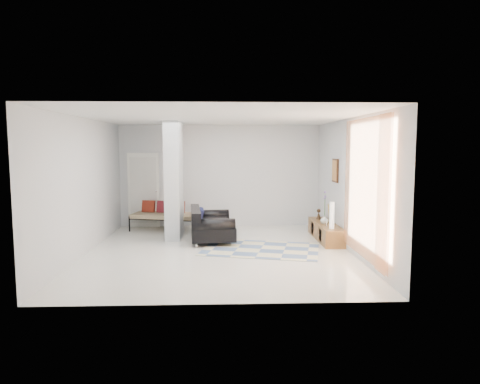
{
  "coord_description": "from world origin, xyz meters",
  "views": [
    {
      "loc": [
        0.11,
        -8.81,
        2.2
      ],
      "look_at": [
        0.46,
        0.6,
        1.21
      ],
      "focal_mm": 32.0,
      "sensor_mm": 36.0,
      "label": 1
    }
  ],
  "objects": [
    {
      "name": "area_rug",
      "position": [
        0.9,
        0.2,
        0.01
      ],
      "size": [
        2.76,
        2.15,
        0.01
      ],
      "primitive_type": "cube",
      "rotation": [
        0.0,
        0.0,
        -0.23
      ],
      "color": "beige",
      "rests_on": "floor"
    },
    {
      "name": "daybed",
      "position": [
        -1.42,
        2.48,
        0.41
      ],
      "size": [
        1.96,
        1.16,
        0.77
      ],
      "rotation": [
        0.0,
        0.0,
        -0.22
      ],
      "color": "black",
      "rests_on": "floor"
    },
    {
      "name": "wall_left",
      "position": [
        -2.75,
        0.0,
        1.4
      ],
      "size": [
        0.0,
        6.0,
        6.0
      ],
      "primitive_type": "plane",
      "rotation": [
        1.57,
        0.0,
        1.57
      ],
      "color": "silver",
      "rests_on": "ground"
    },
    {
      "name": "wall_front",
      "position": [
        0.0,
        -3.0,
        1.4
      ],
      "size": [
        6.0,
        0.0,
        6.0
      ],
      "primitive_type": "plane",
      "rotation": [
        -1.57,
        0.0,
        0.0
      ],
      "color": "silver",
      "rests_on": "ground"
    },
    {
      "name": "cylinder_lamp",
      "position": [
        2.5,
        0.46,
        0.69
      ],
      "size": [
        0.11,
        0.11,
        0.59
      ],
      "primitive_type": "cylinder",
      "color": "white",
      "rests_on": "media_console"
    },
    {
      "name": "ceiling",
      "position": [
        0.0,
        0.0,
        2.8
      ],
      "size": [
        6.0,
        6.0,
        0.0
      ],
      "primitive_type": "plane",
      "rotation": [
        3.14,
        0.0,
        0.0
      ],
      "color": "white",
      "rests_on": "wall_back"
    },
    {
      "name": "media_console",
      "position": [
        2.52,
        1.11,
        0.2
      ],
      "size": [
        0.45,
        1.93,
        0.8
      ],
      "color": "brown",
      "rests_on": "floor"
    },
    {
      "name": "wall_back",
      "position": [
        0.0,
        3.0,
        1.4
      ],
      "size": [
        6.0,
        0.0,
        6.0
      ],
      "primitive_type": "plane",
      "rotation": [
        1.57,
        0.0,
        0.0
      ],
      "color": "silver",
      "rests_on": "ground"
    },
    {
      "name": "partition_column",
      "position": [
        -1.1,
        1.6,
        1.4
      ],
      "size": [
        0.35,
        1.2,
        2.8
      ],
      "primitive_type": "cube",
      "color": "#B6BBBE",
      "rests_on": "floor"
    },
    {
      "name": "floor",
      "position": [
        0.0,
        0.0,
        0.0
      ],
      "size": [
        6.0,
        6.0,
        0.0
      ],
      "primitive_type": "plane",
      "color": "white",
      "rests_on": "ground"
    },
    {
      "name": "loveseat",
      "position": [
        -0.24,
        1.19,
        0.35
      ],
      "size": [
        1.12,
        1.75,
        0.76
      ],
      "rotation": [
        0.0,
        0.0,
        0.09
      ],
      "color": "silver",
      "rests_on": "floor"
    },
    {
      "name": "wall_right",
      "position": [
        2.75,
        0.0,
        1.4
      ],
      "size": [
        0.0,
        6.0,
        6.0
      ],
      "primitive_type": "plane",
      "rotation": [
        1.57,
        0.0,
        -1.57
      ],
      "color": "silver",
      "rests_on": "ground"
    },
    {
      "name": "hallway_door",
      "position": [
        -2.1,
        2.96,
        1.02
      ],
      "size": [
        0.85,
        0.06,
        2.04
      ],
      "primitive_type": "cube",
      "color": "white",
      "rests_on": "floor"
    },
    {
      "name": "vase",
      "position": [
        2.47,
        1.02,
        0.5
      ],
      "size": [
        0.22,
        0.22,
        0.2
      ],
      "primitive_type": "imported",
      "rotation": [
        0.0,
        0.0,
        -0.14
      ],
      "color": "silver",
      "rests_on": "media_console"
    },
    {
      "name": "wall_art",
      "position": [
        2.72,
        1.11,
        1.65
      ],
      "size": [
        0.04,
        0.45,
        0.55
      ],
      "primitive_type": "cube",
      "color": "#351B0E",
      "rests_on": "wall_right"
    },
    {
      "name": "curtain",
      "position": [
        2.67,
        -1.15,
        1.45
      ],
      "size": [
        0.0,
        2.55,
        2.55
      ],
      "primitive_type": "plane",
      "rotation": [
        1.57,
        0.0,
        1.57
      ],
      "color": "#FF8B43",
      "rests_on": "wall_right"
    },
    {
      "name": "bronze_figurine",
      "position": [
        2.47,
        1.65,
        0.53
      ],
      "size": [
        0.14,
        0.14,
        0.26
      ],
      "primitive_type": null,
      "rotation": [
        0.0,
        0.0,
        0.04
      ],
      "color": "#302115",
      "rests_on": "media_console"
    }
  ]
}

